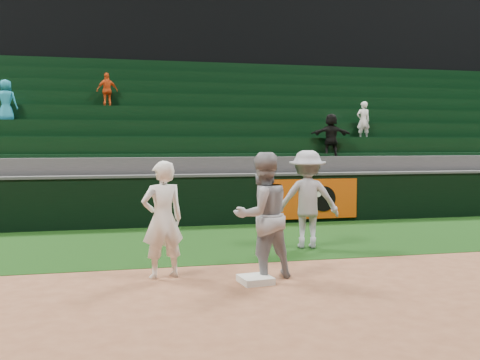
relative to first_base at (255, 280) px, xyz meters
name	(u,v)px	position (x,y,z in m)	size (l,w,h in m)	color
ground	(232,278)	(-0.27, 0.32, -0.05)	(70.00, 70.00, 0.00)	brown
foul_grass	(202,242)	(-0.27, 3.32, -0.05)	(36.00, 4.20, 0.01)	black
upper_deck	(154,56)	(-0.27, 17.77, 5.95)	(40.00, 12.00, 12.00)	black
first_base	(255,280)	(0.00, 0.00, 0.00)	(0.44, 0.44, 0.10)	white
first_baseman	(163,220)	(-1.27, 0.61, 0.82)	(0.64, 0.42, 1.75)	white
baserunner	(262,216)	(0.16, 0.24, 0.89)	(0.91, 0.71, 1.87)	#93959C
base_coach	(307,199)	(1.59, 2.27, 0.89)	(1.20, 0.69, 1.86)	#A0A1AD
field_wall	(189,200)	(-0.25, 5.52, 0.58)	(36.00, 0.45, 1.25)	black
stadium_seating	(173,153)	(-0.27, 9.29, 1.65)	(36.00, 5.95, 4.85)	#3E3E41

